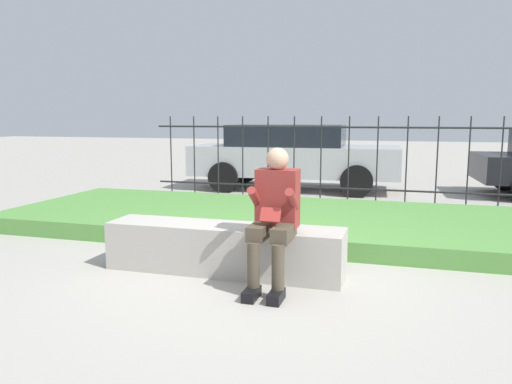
{
  "coord_description": "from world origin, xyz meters",
  "views": [
    {
      "loc": [
        1.39,
        -4.6,
        1.56
      ],
      "look_at": [
        -0.35,
        1.31,
        0.63
      ],
      "focal_mm": 35.0,
      "sensor_mm": 36.0,
      "label": 1
    }
  ],
  "objects": [
    {
      "name": "ground_plane",
      "position": [
        0.0,
        0.0,
        0.0
      ],
      "size": [
        60.0,
        60.0,
        0.0
      ],
      "primitive_type": "plane",
      "color": "#A8A399"
    },
    {
      "name": "person_seated_reader",
      "position": [
        0.29,
        -0.29,
        0.71
      ],
      "size": [
        0.42,
        0.73,
        1.29
      ],
      "color": "black",
      "rests_on": "ground_plane"
    },
    {
      "name": "iron_fence",
      "position": [
        0.0,
        4.19,
        0.82
      ],
      "size": [
        6.31,
        0.03,
        1.58
      ],
      "color": "#232326",
      "rests_on": "ground_plane"
    },
    {
      "name": "car_parked_center",
      "position": [
        -0.9,
        6.03,
        0.75
      ],
      "size": [
        4.48,
        1.98,
        1.4
      ],
      "rotation": [
        0.0,
        0.0,
        0.04
      ],
      "color": "#B7B7BC",
      "rests_on": "ground_plane"
    },
    {
      "name": "stone_bench",
      "position": [
        -0.31,
        0.0,
        0.22
      ],
      "size": [
        2.42,
        0.51,
        0.49
      ],
      "color": "#ADA89E",
      "rests_on": "ground_plane"
    },
    {
      "name": "grass_berm",
      "position": [
        0.0,
        2.15,
        0.11
      ],
      "size": [
        8.31,
        2.91,
        0.22
      ],
      "color": "#569342",
      "rests_on": "ground_plane"
    }
  ]
}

